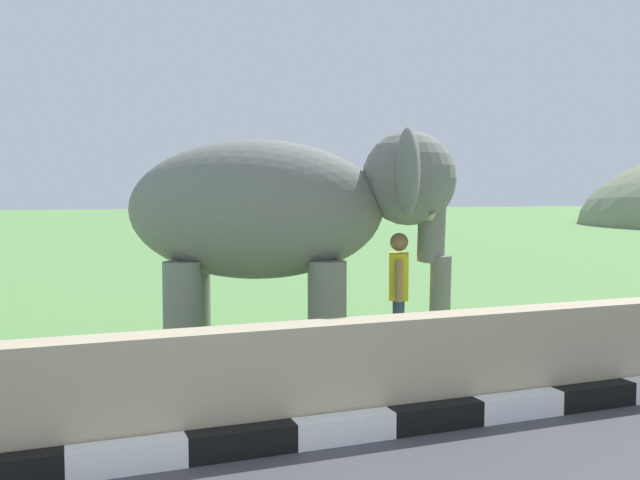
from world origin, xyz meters
name	(u,v)px	position (x,y,z in m)	size (l,w,h in m)	color
striped_curb	(186,450)	(-0.35, 3.27, 0.12)	(16.20, 0.20, 0.24)	white
barrier_parapet	(429,367)	(2.00, 3.57, 0.50)	(28.00, 0.36, 1.00)	tan
elephant	(287,213)	(1.37, 5.97, 1.90)	(4.07, 3.01, 2.91)	slate
person_handler	(399,291)	(2.75, 5.65, 0.93)	(0.40, 0.62, 1.66)	navy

